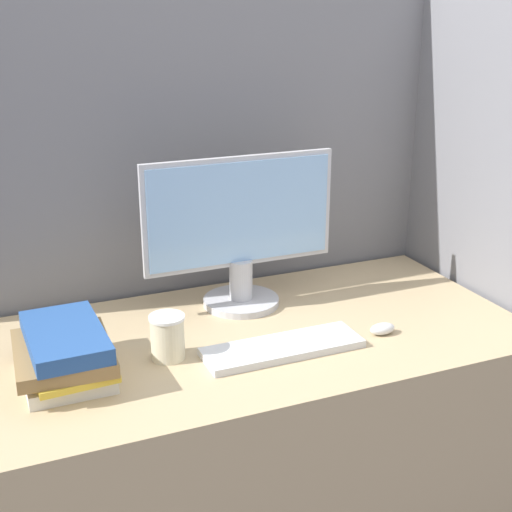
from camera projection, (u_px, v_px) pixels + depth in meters
cubicle_panel_rear at (204, 239)px, 2.24m from camera, size 1.87×0.04×1.74m
cubicle_panel_right at (481, 244)px, 2.20m from camera, size 0.04×0.81×1.74m
desk at (255, 446)px, 2.06m from camera, size 1.47×0.75×0.72m
monitor at (240, 235)px, 2.05m from camera, size 0.57×0.22×0.44m
keyboard at (283, 348)px, 1.83m from camera, size 0.42×0.13×0.02m
mouse at (382, 329)px, 1.92m from camera, size 0.07×0.04×0.03m
coffee_cup at (168, 337)px, 1.78m from camera, size 0.09×0.09×0.12m
book_stack at (65, 354)px, 1.68m from camera, size 0.23×0.30×0.12m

